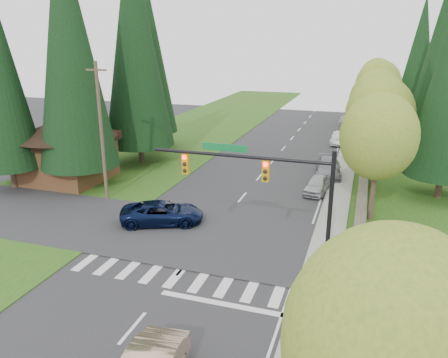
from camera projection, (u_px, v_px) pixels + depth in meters
The scene contains 30 objects.
ground at pixel (144, 314), 18.93m from camera, with size 120.00×120.00×0.00m, color #28282B.
grass_east at pixel (423, 196), 33.14m from camera, with size 14.00×110.00×0.06m, color #1D4F15.
grass_west at pixel (122, 167), 40.89m from camera, with size 14.00×110.00×0.06m, color #1D4F15.
cross_street at pixel (208, 238), 26.16m from camera, with size 120.00×8.00×0.10m, color #28282B.
sidewalk_east at pixel (342, 180), 36.76m from camera, with size 1.80×80.00×0.13m, color gray.
curb_east at pixel (332, 179), 37.01m from camera, with size 0.20×80.00×0.13m, color gray.
stone_wall_north at pixel (365, 156), 43.40m from camera, with size 0.70×40.00×0.70m, color #4C4438.
traffic_signal at pixel (269, 184), 20.18m from camera, with size 8.70×0.37×6.80m.
brown_building at pixel (66, 144), 36.01m from camera, with size 8.40×8.40×5.40m.
utility_pole at pixel (101, 131), 31.05m from camera, with size 1.60×0.24×10.00m.
decid_tree_0 at pixel (379, 137), 27.15m from camera, with size 4.80×4.80×8.37m.
decid_tree_1 at pixel (380, 116), 33.39m from camera, with size 5.20×5.20×8.80m.
decid_tree_2 at pixel (377, 102), 39.75m from camera, with size 5.00×5.00×8.82m.
decid_tree_3 at pixel (377, 96), 46.13m from camera, with size 5.00×5.00×8.55m.
decid_tree_4 at pixel (378, 86), 52.32m from camera, with size 5.40×5.40×9.18m.
decid_tree_5 at pixel (376, 85), 58.87m from camera, with size 4.80×4.80×8.30m.
decid_tree_6 at pixel (376, 78), 65.07m from camera, with size 5.20×5.20×8.86m.
decid_tree_south at pixel (390, 345), 9.12m from camera, with size 4.60×4.60×7.92m.
conifer_w_a at pixel (69, 48), 32.18m from camera, with size 6.12×6.12×19.80m.
conifer_w_b at pixel (71, 59), 37.00m from camera, with size 5.44×5.44×17.80m.
conifer_w_c at pixel (135, 41), 38.97m from camera, with size 6.46×6.46×20.80m.
conifer_w_e at pixel (147, 51), 45.30m from camera, with size 5.78×5.78×18.80m.
conifer_e_b at pixel (446, 46), 41.94m from camera, with size 6.12×6.12×19.80m.
conifer_e_c at pixel (419, 57), 55.36m from camera, with size 5.10×5.10×16.80m.
suv_navy at pixel (162, 213), 28.06m from camera, with size 2.43×5.26×1.46m, color black.
parked_car_a at pixel (317, 185), 33.79m from camera, with size 1.56×3.88×1.32m, color #A6A6AA.
parked_car_b at pixel (328, 167), 38.01m from camera, with size 2.09×5.15×1.50m, color gray.
parked_car_c at pixel (339, 139), 49.51m from camera, with size 1.40×4.03×1.33m, color silver.
parked_car_d at pixel (339, 137), 49.90m from camera, with size 1.70×4.23×1.44m, color white.
parked_car_e at pixel (346, 120), 61.48m from camera, with size 1.73×4.25×1.23m, color #9D9DA1.
Camera 1 is at (8.37, -14.34, 11.35)m, focal length 35.00 mm.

